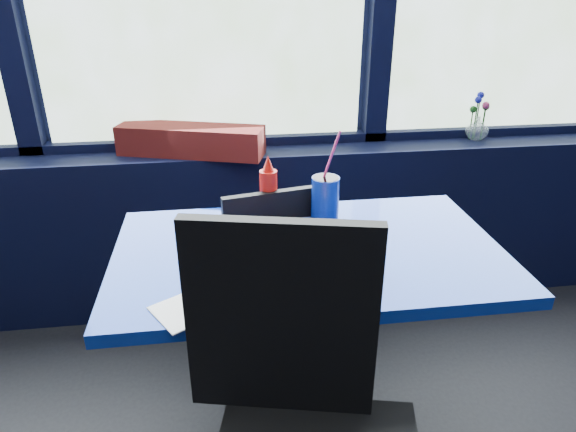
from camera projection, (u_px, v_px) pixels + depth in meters
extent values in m
cube|color=black|center=(216.00, 230.00, 2.49)|extent=(5.00, 0.26, 0.80)
cube|color=black|center=(210.00, 144.00, 2.38)|extent=(4.80, 0.08, 0.06)
cylinder|color=black|center=(305.00, 422.00, 1.91)|extent=(0.44, 0.44, 0.03)
cylinder|color=black|center=(307.00, 353.00, 1.77)|extent=(0.12, 0.12, 0.68)
cube|color=navy|center=(309.00, 254.00, 1.60)|extent=(1.20, 0.70, 0.04)
cube|color=black|center=(281.00, 320.00, 1.20)|extent=(0.45, 0.13, 0.52)
cube|color=black|center=(280.00, 274.00, 2.09)|extent=(0.46, 0.46, 0.04)
cube|color=black|center=(275.00, 246.00, 1.83)|extent=(0.37, 0.10, 0.42)
cylinder|color=black|center=(303.00, 290.00, 2.37)|extent=(0.02, 0.02, 0.40)
cylinder|color=black|center=(332.00, 333.00, 2.09)|extent=(0.02, 0.02, 0.40)
cylinder|color=black|center=(233.00, 304.00, 2.27)|extent=(0.02, 0.02, 0.40)
cylinder|color=black|center=(254.00, 351.00, 1.99)|extent=(0.02, 0.02, 0.40)
cube|color=maroon|center=(191.00, 140.00, 2.25)|extent=(0.66, 0.34, 0.13)
imported|color=silver|center=(477.00, 128.00, 2.46)|extent=(0.14, 0.15, 0.11)
cylinder|color=#1E5919|center=(475.00, 122.00, 2.44)|extent=(0.01, 0.01, 0.18)
sphere|color=#1C21A6|center=(478.00, 100.00, 2.40)|extent=(0.03, 0.03, 0.03)
cylinder|color=#1E5919|center=(483.00, 124.00, 2.44)|extent=(0.01, 0.01, 0.15)
sphere|color=#F2477E|center=(486.00, 105.00, 2.40)|extent=(0.03, 0.03, 0.03)
cylinder|color=#1E5919|center=(477.00, 119.00, 2.45)|extent=(0.01, 0.01, 0.19)
sphere|color=#1C21A6|center=(481.00, 95.00, 2.41)|extent=(0.03, 0.03, 0.03)
cylinder|color=#1E5919|center=(471.00, 126.00, 2.46)|extent=(0.01, 0.01, 0.13)
sphere|color=#1E5919|center=(473.00, 109.00, 2.43)|extent=(0.03, 0.03, 0.03)
cylinder|color=#1E5919|center=(483.00, 124.00, 2.46)|extent=(0.01, 0.01, 0.14)
sphere|color=#1E5919|center=(486.00, 107.00, 2.42)|extent=(0.03, 0.03, 0.03)
cylinder|color=red|center=(306.00, 265.00, 1.45)|extent=(0.37, 0.37, 0.06)
cylinder|color=white|center=(306.00, 269.00, 1.45)|extent=(0.36, 0.36, 0.00)
cylinder|color=silver|center=(343.00, 244.00, 1.48)|extent=(0.07, 0.10, 0.10)
sphere|color=#572D1D|center=(303.00, 256.00, 1.41)|extent=(0.07, 0.07, 0.07)
cylinder|color=red|center=(299.00, 247.00, 1.41)|extent=(0.05, 0.05, 0.01)
cylinder|color=red|center=(269.00, 195.00, 1.76)|extent=(0.06, 0.06, 0.17)
cone|color=red|center=(268.00, 163.00, 1.72)|extent=(0.04, 0.04, 0.06)
cylinder|color=navy|center=(325.00, 198.00, 1.76)|extent=(0.10, 0.10, 0.15)
cylinder|color=black|center=(326.00, 179.00, 1.73)|extent=(0.09, 0.09, 0.01)
cylinder|color=#E4306F|center=(330.00, 160.00, 1.70)|extent=(0.06, 0.06, 0.21)
cube|color=white|center=(185.00, 310.00, 1.30)|extent=(0.19, 0.19, 0.00)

